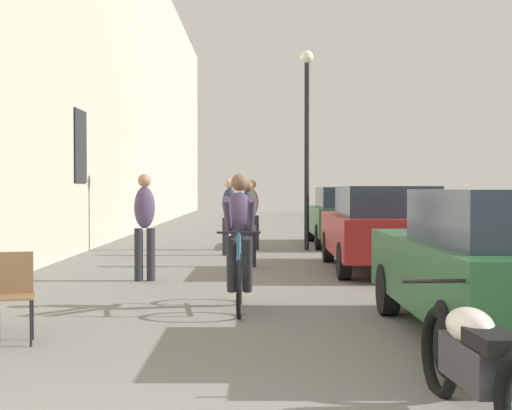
% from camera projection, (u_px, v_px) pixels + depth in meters
% --- Properties ---
extents(building_facade_left, '(0.54, 68.00, 10.67)m').
position_uv_depth(building_facade_left, '(71.00, 25.00, 16.94)').
color(building_facade_left, '#B7AD99').
rests_on(building_facade_left, ground_plane).
extents(cafe_chair_mid_toward_wall, '(0.46, 0.46, 0.89)m').
position_uv_depth(cafe_chair_mid_toward_wall, '(17.00, 290.00, 7.17)').
color(cafe_chair_mid_toward_wall, black).
rests_on(cafe_chair_mid_toward_wall, ground_plane).
extents(cyclist_on_bicycle, '(0.52, 1.76, 1.74)m').
position_uv_depth(cyclist_on_bicycle, '(241.00, 245.00, 9.20)').
color(cyclist_on_bicycle, black).
rests_on(cyclist_on_bicycle, ground_plane).
extents(pedestrian_near, '(0.38, 0.30, 1.76)m').
position_uv_depth(pedestrian_near, '(146.00, 221.00, 11.92)').
color(pedestrian_near, '#26262D').
rests_on(pedestrian_near, ground_plane).
extents(pedestrian_mid, '(0.34, 0.24, 1.67)m').
position_uv_depth(pedestrian_mid, '(249.00, 218.00, 14.07)').
color(pedestrian_mid, '#26262D').
rests_on(pedestrian_mid, ground_plane).
extents(pedestrian_far, '(0.36, 0.27, 1.74)m').
position_uv_depth(pedestrian_far, '(232.00, 212.00, 16.46)').
color(pedestrian_far, '#26262D').
rests_on(pedestrian_far, ground_plane).
extents(pedestrian_furthest, '(0.36, 0.27, 1.74)m').
position_uv_depth(pedestrian_furthest, '(254.00, 210.00, 17.95)').
color(pedestrian_furthest, '#26262D').
rests_on(pedestrian_furthest, ground_plane).
extents(street_lamp, '(0.32, 0.32, 4.90)m').
position_uv_depth(street_lamp, '(309.00, 124.00, 17.80)').
color(street_lamp, black).
rests_on(street_lamp, ground_plane).
extents(parked_car_nearest, '(1.82, 4.26, 1.51)m').
position_uv_depth(parked_car_nearest, '(500.00, 263.00, 7.18)').
color(parked_car_nearest, '#23512D').
rests_on(parked_car_nearest, ground_plane).
extents(parked_car_second, '(1.88, 4.40, 1.56)m').
position_uv_depth(parked_car_second, '(383.00, 227.00, 13.37)').
color(parked_car_second, maroon).
rests_on(parked_car_second, ground_plane).
extents(parked_car_third, '(1.86, 4.38, 1.55)m').
position_uv_depth(parked_car_third, '(348.00, 215.00, 19.23)').
color(parked_car_third, '#23512D').
rests_on(parked_car_third, ground_plane).
extents(parked_motorcycle, '(0.62, 2.15, 0.92)m').
position_uv_depth(parked_motorcycle, '(478.00, 363.00, 4.65)').
color(parked_motorcycle, black).
rests_on(parked_motorcycle, ground_plane).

